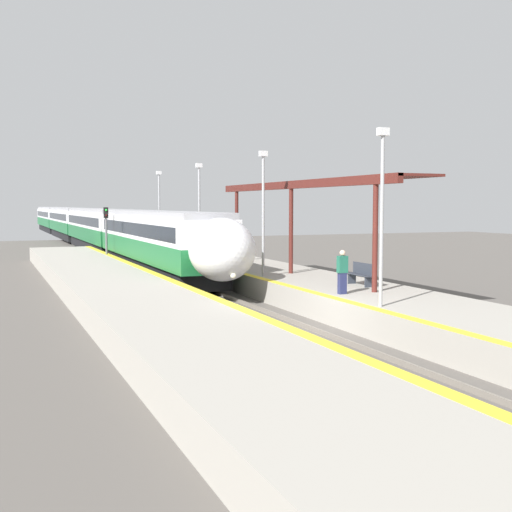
# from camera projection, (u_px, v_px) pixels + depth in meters

# --- Properties ---
(ground_plane) EXTENTS (120.00, 120.00, 0.00)m
(ground_plane) POSITION_uv_depth(u_px,v_px,m) (290.00, 332.00, 21.05)
(ground_plane) COLOR #56514C
(rail_left) EXTENTS (0.08, 90.00, 0.15)m
(rail_left) POSITION_uv_depth(u_px,v_px,m) (270.00, 331.00, 20.76)
(rail_left) COLOR slate
(rail_left) RESTS_ON ground_plane
(rail_right) EXTENTS (0.08, 90.00, 0.15)m
(rail_right) POSITION_uv_depth(u_px,v_px,m) (310.00, 328.00, 21.32)
(rail_right) COLOR slate
(rail_right) RESTS_ON ground_plane
(train) EXTENTS (2.88, 85.80, 3.80)m
(train) POSITION_uv_depth(u_px,v_px,m) (84.00, 224.00, 64.76)
(train) COLOR black
(train) RESTS_ON ground_plane
(platform_right) EXTENTS (4.52, 64.00, 0.96)m
(platform_right) POSITION_uv_depth(u_px,v_px,m) (392.00, 310.00, 22.54)
(platform_right) COLOR #9E998E
(platform_right) RESTS_ON ground_plane
(platform_left) EXTENTS (4.46, 64.00, 0.96)m
(platform_left) POSITION_uv_depth(u_px,v_px,m) (174.00, 326.00, 19.49)
(platform_left) COLOR #9E998E
(platform_left) RESTS_ON ground_plane
(platform_bench) EXTENTS (0.44, 1.69, 0.89)m
(platform_bench) POSITION_uv_depth(u_px,v_px,m) (362.00, 274.00, 25.55)
(platform_bench) COLOR #2D333D
(platform_bench) RESTS_ON platform_right
(person_waiting) EXTENTS (0.36, 0.22, 1.59)m
(person_waiting) POSITION_uv_depth(u_px,v_px,m) (342.00, 271.00, 23.06)
(person_waiting) COLOR navy
(person_waiting) RESTS_ON platform_right
(railway_signal) EXTENTS (0.28, 0.28, 4.00)m
(railway_signal) POSITION_uv_depth(u_px,v_px,m) (106.00, 231.00, 41.28)
(railway_signal) COLOR #59595E
(railway_signal) RESTS_ON ground_plane
(lamppost_near) EXTENTS (0.36, 0.20, 5.59)m
(lamppost_near) POSITION_uv_depth(u_px,v_px,m) (382.00, 206.00, 20.03)
(lamppost_near) COLOR #9E9EA3
(lamppost_near) RESTS_ON platform_right
(lamppost_mid) EXTENTS (0.36, 0.20, 5.59)m
(lamppost_mid) POSITION_uv_depth(u_px,v_px,m) (263.00, 205.00, 28.59)
(lamppost_mid) COLOR #9E9EA3
(lamppost_mid) RESTS_ON platform_right
(lamppost_far) EXTENTS (0.36, 0.20, 5.59)m
(lamppost_far) POSITION_uv_depth(u_px,v_px,m) (199.00, 205.00, 37.15)
(lamppost_far) COLOR #9E9EA3
(lamppost_far) RESTS_ON platform_right
(lamppost_farthest) EXTENTS (0.36, 0.20, 5.59)m
(lamppost_farthest) POSITION_uv_depth(u_px,v_px,m) (159.00, 205.00, 45.71)
(lamppost_farthest) COLOR #9E9EA3
(lamppost_farthest) RESTS_ON platform_right
(station_canopy) EXTENTS (2.02, 17.07, 4.31)m
(station_canopy) POSITION_uv_depth(u_px,v_px,m) (302.00, 187.00, 29.99)
(station_canopy) COLOR #511E19
(station_canopy) RESTS_ON platform_right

